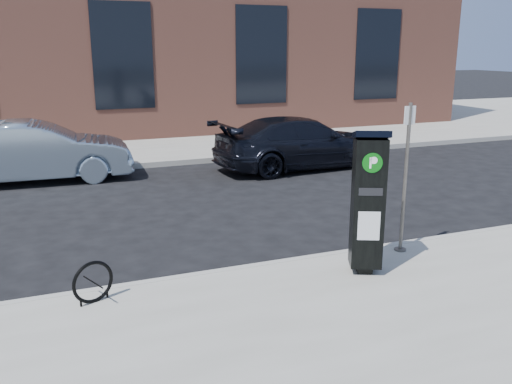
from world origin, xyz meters
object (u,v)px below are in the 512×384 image
parking_kiosk (368,201)px  bike_rack (93,282)px  car_dark (301,143)px  car_silver (37,152)px  sign_pole (405,180)px

parking_kiosk → bike_rack: parking_kiosk is taller
parking_kiosk → car_dark: 7.68m
bike_rack → car_silver: car_silver is taller
parking_kiosk → sign_pole: sign_pole is taller
bike_rack → car_dark: bearing=25.1°
sign_pole → car_silver: 9.38m
sign_pole → car_dark: 6.91m
bike_rack → car_dark: car_dark is taller
sign_pole → car_silver: bearing=118.6°
bike_rack → car_dark: (6.22, 6.82, 0.30)m
bike_rack → car_silver: 7.83m
parking_kiosk → sign_pole: size_ratio=0.89×
parking_kiosk → sign_pole: bearing=51.9°
parking_kiosk → car_silver: bearing=142.1°
sign_pole → car_dark: sign_pole is taller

